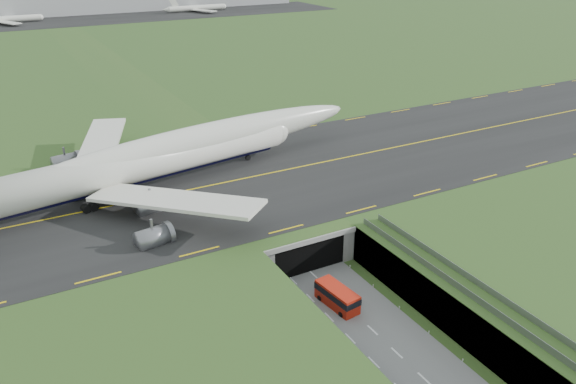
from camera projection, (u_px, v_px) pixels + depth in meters
ground at (339, 300)px, 79.52m from camera, size 900.00×900.00×0.00m
airfield_deck at (340, 282)px, 78.27m from camera, size 800.00×800.00×6.00m
trench_road at (370, 329)px, 73.49m from camera, size 12.00×75.00×0.20m
taxiway at (241, 179)px, 103.33m from camera, size 800.00×44.00×0.18m
tunnel_portal at (283, 230)px, 91.47m from camera, size 17.00×22.30×6.00m
guideway at (506, 320)px, 66.83m from camera, size 3.00×53.00×7.05m
jumbo_jet at (155, 158)px, 98.96m from camera, size 89.10×57.70×19.35m
shuttle_tram at (337, 297)px, 77.46m from camera, size 3.45×7.27×2.87m
cargo_terminal at (44, 1)px, 312.75m from camera, size 320.00×67.00×15.60m
distant_hills at (112, 5)px, 452.52m from camera, size 700.00×91.00×60.00m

